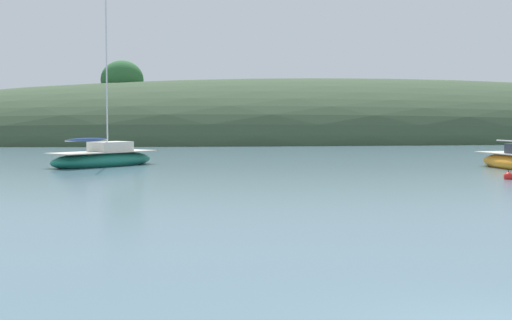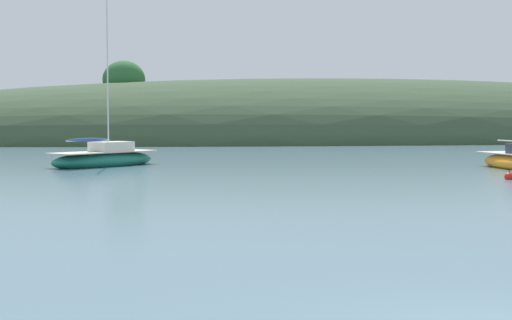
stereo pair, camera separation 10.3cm
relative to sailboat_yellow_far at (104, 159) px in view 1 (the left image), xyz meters
name	(u,v)px [view 1 (the left image)]	position (x,y,z in m)	size (l,w,h in m)	color
far_shoreline_hill	(363,140)	(32.07, 45.95, -0.37)	(150.00, 36.00, 20.83)	#384C33
sailboat_yellow_far	(104,159)	(0.00, 0.00, 0.00)	(7.25, 6.83, 10.67)	#196B56
mooring_buoy_inner	(508,177)	(19.56, -12.94, -0.33)	(0.44, 0.44, 0.54)	red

